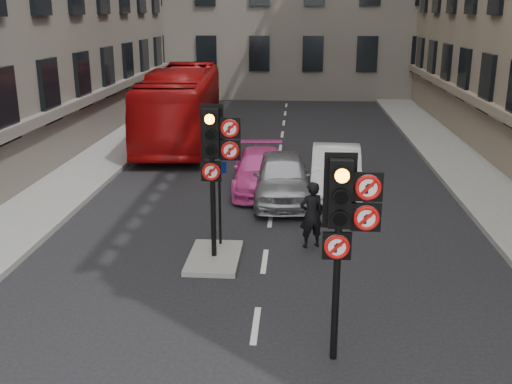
# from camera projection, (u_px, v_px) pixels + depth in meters

# --- Properties ---
(pavement_left) EXTENTS (3.00, 50.00, 0.16)m
(pavement_left) POSITION_uv_depth(u_px,v_px,m) (74.00, 174.00, 21.28)
(pavement_left) COLOR gray
(pavement_left) RESTS_ON ground
(pavement_right) EXTENTS (3.00, 50.00, 0.16)m
(pavement_right) POSITION_uv_depth(u_px,v_px,m) (488.00, 182.00, 20.32)
(pavement_right) COLOR gray
(pavement_right) RESTS_ON ground
(centre_island) EXTENTS (1.20, 2.00, 0.12)m
(centre_island) POSITION_uv_depth(u_px,v_px,m) (214.00, 258.00, 14.21)
(centre_island) COLOR gray
(centre_island) RESTS_ON ground
(signal_near) EXTENTS (0.91, 0.40, 3.58)m
(signal_near) POSITION_uv_depth(u_px,v_px,m) (345.00, 216.00, 9.47)
(signal_near) COLOR black
(signal_near) RESTS_ON ground
(signal_far) EXTENTS (0.91, 0.40, 3.58)m
(signal_far) POSITION_uv_depth(u_px,v_px,m) (216.00, 149.00, 13.42)
(signal_far) COLOR black
(signal_far) RESTS_ON centre_island
(car_silver) EXTENTS (1.98, 4.43, 1.48)m
(car_silver) POSITION_uv_depth(u_px,v_px,m) (282.00, 177.00, 18.48)
(car_silver) COLOR #95969C
(car_silver) RESTS_ON ground
(car_white) EXTENTS (1.73, 4.49, 1.46)m
(car_white) POSITION_uv_depth(u_px,v_px,m) (336.00, 170.00, 19.36)
(car_white) COLOR silver
(car_white) RESTS_ON ground
(car_pink) EXTENTS (1.97, 4.42, 1.26)m
(car_pink) POSITION_uv_depth(u_px,v_px,m) (261.00, 171.00, 19.66)
(car_pink) COLOR #E1429D
(car_pink) RESTS_ON ground
(bus_red) EXTENTS (3.49, 11.65, 3.20)m
(bus_red) POSITION_uv_depth(u_px,v_px,m) (182.00, 105.00, 26.84)
(bus_red) COLOR #990B0C
(bus_red) RESTS_ON ground
(motorcycle) EXTENTS (0.49, 1.54, 0.92)m
(motorcycle) POSITION_uv_depth(u_px,v_px,m) (260.00, 180.00, 19.16)
(motorcycle) COLOR black
(motorcycle) RESTS_ON ground
(motorcyclist) EXTENTS (0.72, 0.60, 1.69)m
(motorcyclist) POSITION_uv_depth(u_px,v_px,m) (311.00, 215.00, 14.78)
(motorcyclist) COLOR black
(motorcyclist) RESTS_ON ground
(info_sign) EXTENTS (0.36, 0.16, 2.11)m
(info_sign) POSITION_uv_depth(u_px,v_px,m) (219.00, 191.00, 14.48)
(info_sign) COLOR black
(info_sign) RESTS_ON centre_island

